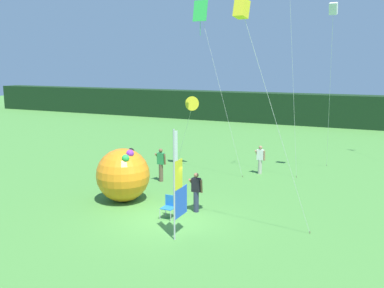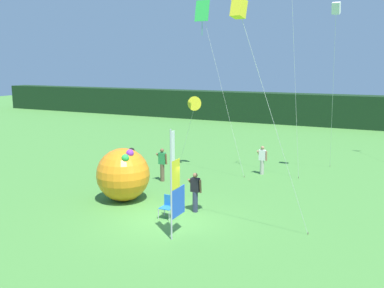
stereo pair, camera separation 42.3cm
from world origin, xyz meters
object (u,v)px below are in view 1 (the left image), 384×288
person_far_left (260,159)px  kite_white_box_1 (333,10)px  kite_green_diamond_2 (202,18)px  person_mid_field (161,164)px  banner_flag (178,186)px  folding_chair (169,205)px  kite_yellow_delta_4 (193,104)px  kite_yellow_box_5 (242,11)px  person_near_banner (196,191)px  inflatable_balloon (123,175)px

person_far_left → kite_white_box_1: size_ratio=0.18×
kite_white_box_1 → kite_green_diamond_2: size_ratio=0.98×
person_mid_field → banner_flag: bearing=-56.6°
person_mid_field → folding_chair: (2.86, -4.55, -0.42)m
kite_yellow_delta_4 → kite_yellow_box_5: (5.80, -8.89, 3.99)m
folding_chair → person_far_left: bearing=80.2°
kite_white_box_1 → person_near_banner: bearing=-116.8°
person_mid_field → kite_yellow_box_5: 10.36m
folding_chair → kite_yellow_box_5: kite_yellow_box_5 is taller
folding_chair → kite_yellow_box_5: 7.86m
inflatable_balloon → kite_green_diamond_2: (1.41, 5.51, 7.15)m
person_far_left → folding_chair: person_far_left is taller
person_far_left → inflatable_balloon: inflatable_balloon is taller
banner_flag → kite_yellow_delta_4: (-3.93, 9.88, 1.87)m
kite_white_box_1 → kite_green_diamond_2: bearing=-157.9°
kite_white_box_1 → kite_yellow_delta_4: size_ratio=2.18×
inflatable_balloon → person_near_banner: bearing=0.4°
kite_green_diamond_2 → kite_yellow_delta_4: bearing=126.9°
kite_yellow_delta_4 → banner_flag: bearing=-68.3°
banner_flag → person_far_left: 9.80m
person_far_left → kite_green_diamond_2: size_ratio=0.17×
person_far_left → folding_chair: 8.31m
person_far_left → kite_yellow_delta_4: 5.07m
person_far_left → kite_yellow_box_5: size_ratio=0.20×
person_near_banner → person_far_left: person_near_banner is taller
person_far_left → kite_white_box_1: kite_white_box_1 is taller
kite_white_box_1 → folding_chair: bearing=-117.6°
inflatable_balloon → kite_yellow_box_5: bearing=-15.3°
person_mid_field → kite_green_diamond_2: 7.81m
person_near_banner → person_far_left: 7.16m
banner_flag → inflatable_balloon: (-4.01, 2.60, -0.67)m
person_mid_field → kite_yellow_delta_4: (0.10, 3.77, 2.81)m
folding_chair → kite_green_diamond_2: kite_green_diamond_2 is taller
kite_green_diamond_2 → kite_white_box_1: bearing=22.1°
person_far_left → kite_green_diamond_2: 8.18m
banner_flag → person_far_left: (0.24, 9.74, -1.02)m
inflatable_balloon → kite_white_box_1: bearing=46.6°
person_far_left → inflatable_balloon: 8.32m
banner_flag → kite_yellow_box_5: bearing=27.9°
banner_flag → person_mid_field: banner_flag is taller
inflatable_balloon → kite_yellow_box_5: kite_yellow_box_5 is taller
kite_white_box_1 → banner_flag: bearing=-108.6°
person_near_banner → person_far_left: bearing=84.3°
person_far_left → kite_yellow_box_5: (1.63, -8.75, 6.89)m
banner_flag → person_near_banner: 2.84m
person_far_left → kite_yellow_delta_4: kite_yellow_delta_4 is taller
person_mid_field → kite_white_box_1: 11.75m
banner_flag → kite_yellow_box_5: (1.87, 0.99, 5.87)m
person_near_banner → kite_white_box_1: (4.03, 7.98, 7.81)m
person_near_banner → kite_yellow_box_5: bearing=-34.8°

